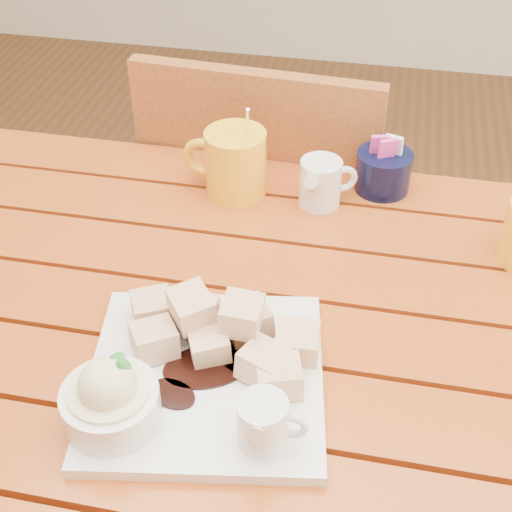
% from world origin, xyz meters
% --- Properties ---
extents(table, '(1.20, 0.79, 0.75)m').
position_xyz_m(table, '(0.00, 0.00, 0.64)').
color(table, '#9A2D13').
rests_on(table, ground).
extents(dessert_plate, '(0.31, 0.31, 0.11)m').
position_xyz_m(dessert_plate, '(-0.04, -0.12, 0.78)').
color(dessert_plate, white).
rests_on(dessert_plate, table).
extents(coffee_mug_left, '(0.13, 0.09, 0.16)m').
position_xyz_m(coffee_mug_left, '(-0.08, 0.28, 0.80)').
color(coffee_mug_left, yellow).
rests_on(coffee_mug_left, table).
extents(cream_pitcher, '(0.09, 0.08, 0.08)m').
position_xyz_m(cream_pitcher, '(0.06, 0.28, 0.79)').
color(cream_pitcher, white).
rests_on(cream_pitcher, table).
extents(sugar_caddy, '(0.09, 0.09, 0.09)m').
position_xyz_m(sugar_caddy, '(0.15, 0.34, 0.78)').
color(sugar_caddy, black).
rests_on(sugar_caddy, table).
extents(chair_far, '(0.45, 0.45, 0.90)m').
position_xyz_m(chair_far, '(-0.07, 0.51, 0.50)').
color(chair_far, brown).
rests_on(chair_far, ground).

